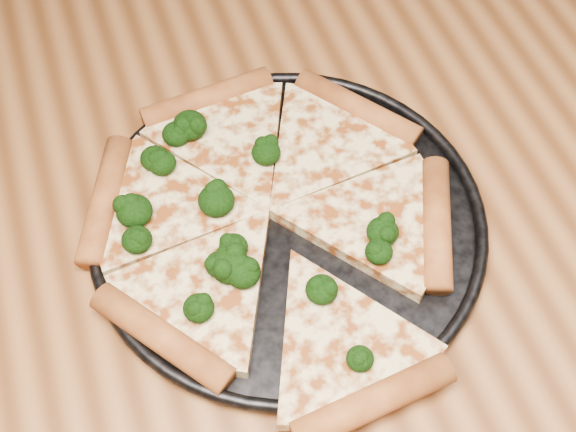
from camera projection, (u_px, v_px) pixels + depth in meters
name	position (u px, v px, depth m)	size (l,w,h in m)	color
dining_table	(249.00, 334.00, 0.72)	(1.20, 0.90, 0.75)	brown
pizza_pan	(288.00, 221.00, 0.67)	(0.35, 0.35, 0.02)	black
pizza	(273.00, 218.00, 0.66)	(0.34, 0.37, 0.03)	beige
broccoli_florets	(225.00, 219.00, 0.65)	(0.22, 0.29, 0.02)	black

